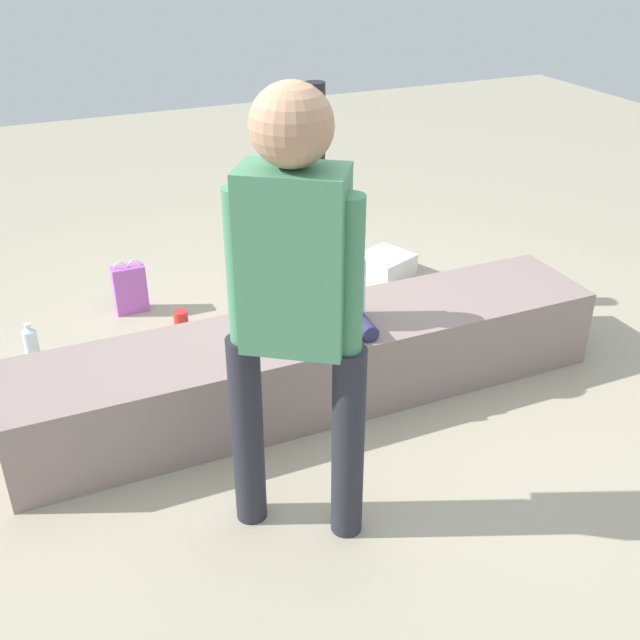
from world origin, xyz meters
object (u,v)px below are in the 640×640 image
at_px(handbag_black_leather, 275,337).
at_px(gift_bag, 130,289).
at_px(water_bottle_near_gift, 31,341).
at_px(cake_box_white, 385,265).
at_px(cake_plate, 276,339).
at_px(child_seated, 341,282).
at_px(adult_standing, 294,290).
at_px(party_cup_red, 181,319).

bearing_deg(handbag_black_leather, gift_bag, 127.54).
distance_m(water_bottle_near_gift, cake_box_white, 2.17).
height_order(water_bottle_near_gift, handbag_black_leather, handbag_black_leather).
xyz_separation_m(cake_plate, gift_bag, (-0.41, 1.31, -0.27)).
relative_size(child_seated, cake_plate, 2.16).
distance_m(water_bottle_near_gift, handbag_black_leather, 1.28).
bearing_deg(child_seated, cake_box_white, 53.02).
relative_size(cake_plate, handbag_black_leather, 0.73).
distance_m(cake_plate, gift_bag, 1.40).
distance_m(gift_bag, water_bottle_near_gift, 0.66).
xyz_separation_m(adult_standing, cake_plate, (0.17, 0.66, -0.58)).
xyz_separation_m(gift_bag, water_bottle_near_gift, (-0.58, -0.30, -0.06)).
distance_m(child_seated, water_bottle_near_gift, 1.72).
bearing_deg(gift_bag, cake_plate, -72.53).
bearing_deg(water_bottle_near_gift, handbag_black_leather, -22.24).
height_order(water_bottle_near_gift, cake_box_white, water_bottle_near_gift).
height_order(adult_standing, handbag_black_leather, adult_standing).
relative_size(gift_bag, water_bottle_near_gift, 1.64).
distance_m(adult_standing, party_cup_red, 1.93).
bearing_deg(handbag_black_leather, adult_standing, -106.62).
relative_size(cake_plate, water_bottle_near_gift, 1.15).
relative_size(party_cup_red, handbag_black_leather, 0.32).
height_order(party_cup_red, cake_box_white, cake_box_white).
height_order(cake_plate, handbag_black_leather, cake_plate).
xyz_separation_m(child_seated, cake_box_white, (0.84, 1.11, -0.54)).
xyz_separation_m(cake_plate, cake_box_white, (1.17, 1.16, -0.35)).
bearing_deg(gift_bag, party_cup_red, -54.51).
bearing_deg(gift_bag, handbag_black_leather, -52.46).
xyz_separation_m(water_bottle_near_gift, party_cup_red, (0.79, -0.00, -0.04)).
relative_size(cake_plate, gift_bag, 0.70).
bearing_deg(party_cup_red, cake_box_white, 6.22).
bearing_deg(adult_standing, cake_plate, 75.59).
xyz_separation_m(party_cup_red, cake_box_white, (1.37, 0.15, 0.02)).
height_order(cake_box_white, handbag_black_leather, handbag_black_leather).
bearing_deg(handbag_black_leather, cake_box_white, 32.68).
height_order(cake_plate, water_bottle_near_gift, cake_plate).
height_order(adult_standing, cake_box_white, adult_standing).
height_order(adult_standing, water_bottle_near_gift, adult_standing).
bearing_deg(water_bottle_near_gift, cake_plate, -45.61).
relative_size(adult_standing, cake_plate, 7.36).
relative_size(adult_standing, handbag_black_leather, 5.35).
bearing_deg(handbag_black_leather, party_cup_red, 128.76).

